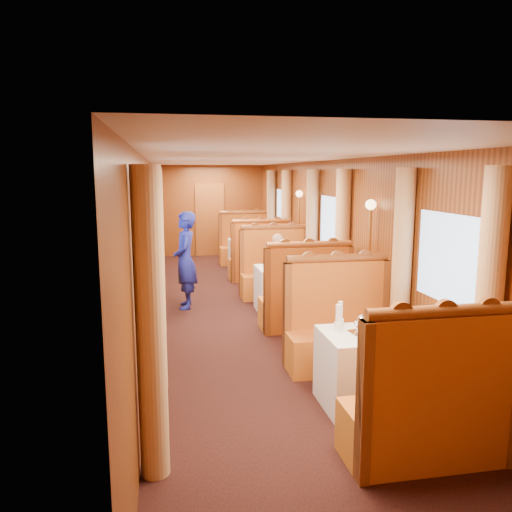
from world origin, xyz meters
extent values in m
cube|color=brown|center=(0.00, 5.97, 1.00)|extent=(0.80, 0.04, 2.00)
cube|color=white|center=(0.75, -3.50, 0.38)|extent=(1.05, 0.72, 0.75)
cube|color=#A73812|center=(0.75, -4.45, 0.23)|extent=(1.30, 0.55, 0.45)
cube|color=#A73812|center=(0.75, -4.67, 0.85)|extent=(1.30, 0.12, 0.80)
cylinder|color=brown|center=(0.75, -4.67, 1.29)|extent=(1.23, 0.10, 0.10)
cube|color=#A73812|center=(0.75, -2.55, 0.23)|extent=(1.30, 0.55, 0.45)
cube|color=#A73812|center=(0.75, -2.33, 0.85)|extent=(1.30, 0.12, 0.80)
cylinder|color=brown|center=(0.75, -2.33, 1.29)|extent=(1.23, 0.10, 0.10)
cube|color=white|center=(0.75, 0.00, 0.38)|extent=(1.05, 0.72, 0.75)
cube|color=#A73812|center=(0.75, -0.95, 0.23)|extent=(1.30, 0.55, 0.45)
cube|color=#A73812|center=(0.75, -1.17, 0.85)|extent=(1.30, 0.12, 0.80)
cylinder|color=brown|center=(0.75, -1.17, 1.29)|extent=(1.23, 0.10, 0.10)
cube|color=#A73812|center=(0.75, 0.95, 0.23)|extent=(1.30, 0.55, 0.45)
cube|color=#A73812|center=(0.75, 1.17, 0.85)|extent=(1.30, 0.12, 0.80)
cylinder|color=brown|center=(0.75, 1.17, 1.29)|extent=(1.23, 0.10, 0.10)
cube|color=white|center=(0.75, 3.50, 0.38)|extent=(1.05, 0.72, 0.75)
cube|color=#A73812|center=(0.75, 2.55, 0.23)|extent=(1.30, 0.55, 0.45)
cube|color=#A73812|center=(0.75, 2.33, 0.85)|extent=(1.30, 0.12, 0.80)
cylinder|color=brown|center=(0.75, 2.33, 1.29)|extent=(1.23, 0.10, 0.10)
cube|color=#A73812|center=(0.75, 4.45, 0.23)|extent=(1.30, 0.55, 0.45)
cube|color=#A73812|center=(0.75, 4.67, 0.85)|extent=(1.30, 0.12, 0.80)
cylinder|color=brown|center=(0.75, 4.67, 1.29)|extent=(1.23, 0.10, 0.10)
cube|color=silver|center=(0.66, -3.51, 0.76)|extent=(0.38, 0.31, 0.01)
cylinder|color=white|center=(1.03, -3.65, 0.76)|extent=(0.20, 0.20, 0.01)
cylinder|color=white|center=(0.40, -3.37, 0.79)|extent=(0.08, 0.08, 0.08)
cylinder|color=white|center=(0.40, -3.37, 0.92)|extent=(0.05, 0.05, 0.18)
cylinder|color=white|center=(0.46, -3.26, 0.79)|extent=(0.08, 0.08, 0.08)
cylinder|color=white|center=(0.46, -3.26, 0.92)|extent=(0.05, 0.05, 0.18)
cylinder|color=silver|center=(0.72, 0.04, 0.82)|extent=(0.06, 0.06, 0.14)
cylinder|color=silver|center=(0.78, 3.46, 0.82)|extent=(0.06, 0.06, 0.14)
cylinder|color=tan|center=(-1.38, -4.28, 1.18)|extent=(0.22, 0.22, 2.35)
cylinder|color=tan|center=(-1.38, -2.72, 1.18)|extent=(0.22, 0.22, 2.35)
cylinder|color=tan|center=(1.38, -4.28, 1.18)|extent=(0.22, 0.22, 2.35)
cylinder|color=tan|center=(1.38, -2.72, 1.18)|extent=(0.22, 0.22, 2.35)
cylinder|color=tan|center=(-1.38, -0.78, 1.18)|extent=(0.22, 0.22, 2.35)
cylinder|color=tan|center=(-1.38, 0.78, 1.18)|extent=(0.22, 0.22, 2.35)
cylinder|color=tan|center=(1.38, -0.78, 1.18)|extent=(0.22, 0.22, 2.35)
cylinder|color=tan|center=(1.38, 0.78, 1.18)|extent=(0.22, 0.22, 2.35)
cylinder|color=tan|center=(-1.38, 2.72, 1.18)|extent=(0.22, 0.22, 2.35)
cylinder|color=tan|center=(-1.38, 4.28, 1.18)|extent=(0.22, 0.22, 2.35)
cylinder|color=tan|center=(1.38, 2.72, 1.18)|extent=(0.22, 0.22, 2.35)
cylinder|color=tan|center=(1.38, 4.28, 1.18)|extent=(0.22, 0.22, 2.35)
cylinder|color=#BF8C3F|center=(-1.40, -1.75, 0.93)|extent=(0.04, 0.04, 1.85)
sphere|color=#FFD18C|center=(-1.40, -1.75, 1.88)|extent=(0.14, 0.14, 0.14)
cylinder|color=#BF8C3F|center=(1.40, -1.75, 0.93)|extent=(0.04, 0.04, 1.85)
sphere|color=#FFD18C|center=(1.40, -1.75, 1.88)|extent=(0.14, 0.14, 0.14)
cylinder|color=#BF8C3F|center=(-1.40, 1.75, 0.93)|extent=(0.04, 0.04, 1.85)
sphere|color=#FFD18C|center=(-1.40, 1.75, 1.88)|extent=(0.14, 0.14, 0.14)
cylinder|color=#BF8C3F|center=(1.40, 1.75, 0.93)|extent=(0.04, 0.04, 1.85)
sphere|color=#FFD18C|center=(1.40, 1.75, 1.88)|extent=(0.14, 0.14, 0.14)
imported|color=navy|center=(-0.92, 0.52, 0.83)|extent=(0.41, 0.61, 1.65)
cube|color=beige|center=(0.75, 0.82, 0.75)|extent=(0.40, 0.24, 0.55)
sphere|color=tan|center=(0.75, 0.82, 1.11)|extent=(0.20, 0.20, 0.20)
cube|color=beige|center=(0.75, 0.65, 0.52)|extent=(0.36, 0.30, 0.14)
camera|label=1|loc=(-1.26, -7.88, 2.29)|focal=35.00mm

